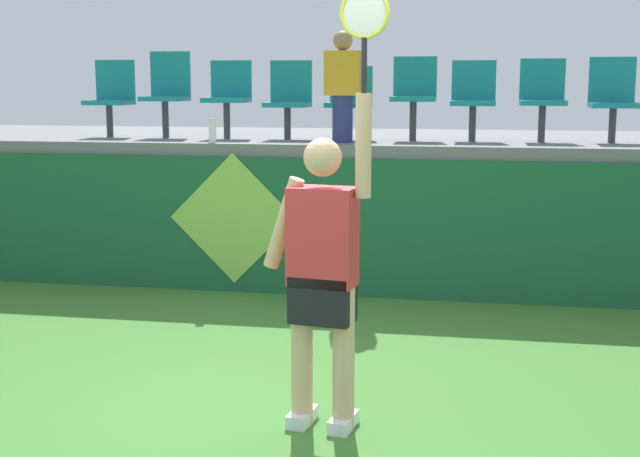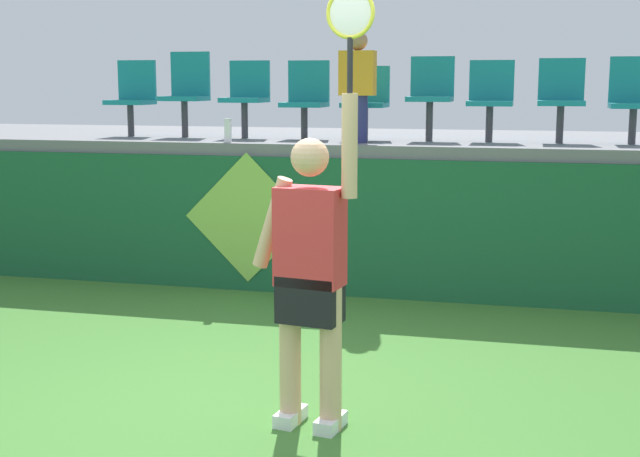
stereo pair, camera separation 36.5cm
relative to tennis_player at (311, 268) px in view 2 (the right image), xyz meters
The scene contains 16 objects.
ground_plane 1.08m from the tennis_player, behind, with size 40.00×40.00×0.00m, color #3D752D.
court_back_wall 3.30m from the tennis_player, 98.32° to the left, with size 13.91×0.20×1.32m, color #195633.
spectator_platform 4.76m from the tennis_player, 95.75° to the left, with size 13.91×3.04×0.12m, color slate.
tennis_player is the anchor object (origin of this frame).
water_bottle 3.80m from the tennis_player, 117.07° to the left, with size 0.07×0.07×0.23m, color white.
stadium_chair_0 5.16m from the tennis_player, 127.05° to the left, with size 0.44×0.42×0.82m.
stadium_chair_1 4.82m from the tennis_player, 120.89° to the left, with size 0.44×0.42×0.91m.
stadium_chair_2 4.51m from the tennis_player, 113.38° to the left, with size 0.44×0.42×0.81m.
stadium_chair_3 4.29m from the tennis_player, 105.16° to the left, with size 0.44×0.42×0.81m.
stadium_chair_4 4.17m from the tennis_player, 96.50° to the left, with size 0.44×0.42×0.75m.
stadium_chair_5 4.16m from the tennis_player, 87.20° to the left, with size 0.44×0.42×0.84m.
stadium_chair_6 4.22m from the tennis_player, 78.97° to the left, with size 0.44×0.42×0.80m.
stadium_chair_7 4.40m from the tennis_player, 70.16° to the left, with size 0.44×0.42×0.82m.
stadium_chair_8 4.67m from the tennis_player, 62.32° to the left, with size 0.44×0.42×0.83m.
spectator_0 3.77m from the tennis_player, 97.31° to the left, with size 0.34×0.20×1.07m.
wall_signage_mount 3.59m from the tennis_player, 114.81° to the left, with size 1.27×0.01×1.36m.
Camera 2 is at (1.70, -4.81, 2.02)m, focal length 48.51 mm.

